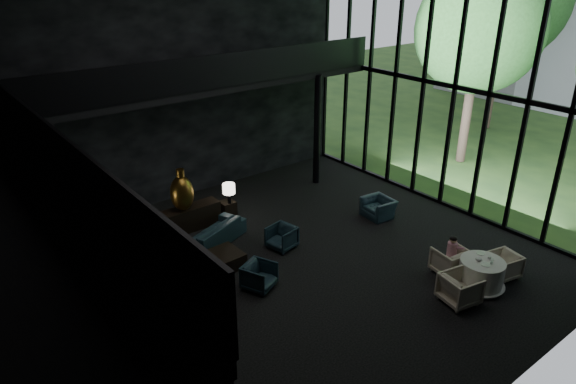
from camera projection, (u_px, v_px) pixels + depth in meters
floor at (278, 272)px, 13.68m from camera, size 14.00×12.00×0.02m
wall_back at (164, 84)px, 16.33m from camera, size 14.00×0.04×8.00m
wall_front at (516, 221)px, 7.73m from camera, size 14.00×0.04×8.00m
curtain_wall at (455, 87)px, 15.94m from camera, size 0.20×12.00×8.00m
mezzanine_back at (207, 85)px, 16.18m from camera, size 12.00×2.00×0.25m
railing_left at (49, 147)px, 8.97m from camera, size 0.06×12.00×1.00m
railing_back at (223, 71)px, 15.22m from camera, size 12.00×0.06×1.00m
column_nw at (8, 182)px, 14.13m from camera, size 0.24×0.24×4.00m
column_ne at (317, 131)px, 18.42m from camera, size 0.24×0.24×4.00m
tree_near at (479, 29)px, 19.15m from camera, size 4.80×4.80×7.65m
console at (183, 220)px, 15.61m from camera, size 2.35×0.53×0.75m
bronze_urn at (182, 193)px, 15.18m from camera, size 0.70×0.70×1.30m
side_table_left at (133, 238)px, 14.81m from camera, size 0.48×0.48×0.53m
table_lamp_left at (132, 217)px, 14.35m from camera, size 0.43×0.43×0.72m
side_table_right at (228, 209)px, 16.60m from camera, size 0.46×0.46×0.50m
table_lamp_right at (229, 189)px, 16.20m from camera, size 0.40×0.40×0.67m
sofa at (211, 229)px, 14.83m from camera, size 2.57×1.55×0.97m
lounge_armchair_west at (173, 281)px, 12.64m from camera, size 0.94×0.97×0.77m
lounge_armchair_east at (282, 237)px, 14.70m from camera, size 0.76×0.79×0.70m
lounge_armchair_south at (259, 275)px, 12.88m from camera, size 0.91×0.88×0.72m
window_armchair at (379, 206)px, 16.51m from camera, size 0.63×0.89×0.74m
coffee_table at (224, 260)px, 13.86m from camera, size 0.95×0.95×0.41m
dining_table at (481, 276)px, 12.94m from camera, size 1.25×1.25×0.75m
dining_chair_north at (451, 259)px, 13.45m from camera, size 0.96×0.92×0.86m
dining_chair_east at (503, 265)px, 13.35m from camera, size 0.78×0.81×0.71m
dining_chair_west at (460, 286)px, 12.30m from camera, size 0.98×1.02×0.90m
child at (452, 246)px, 13.49m from camera, size 0.26×0.26×0.57m
plate_a at (485, 265)px, 12.61m from camera, size 0.22×0.22×0.01m
plate_b at (481, 253)px, 13.09m from camera, size 0.22×0.22×0.01m
saucer at (491, 259)px, 12.84m from camera, size 0.16×0.16×0.01m
coffee_cup at (490, 257)px, 12.85m from camera, size 0.11×0.11×0.07m
cereal_bowl at (479, 259)px, 12.78m from camera, size 0.16×0.16×0.08m
cream_pot at (492, 263)px, 12.63m from camera, size 0.06×0.06×0.07m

